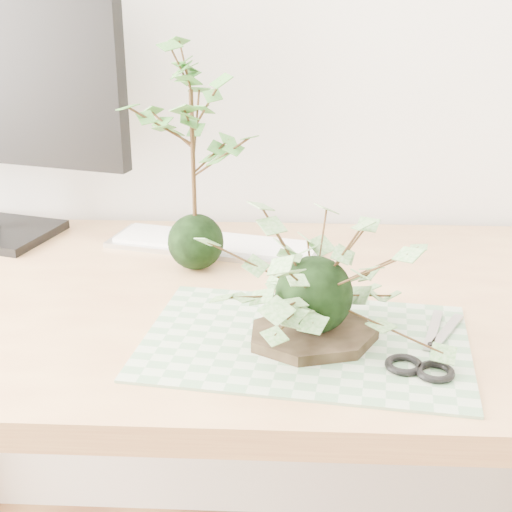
% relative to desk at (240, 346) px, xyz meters
% --- Properties ---
extents(desk, '(1.60, 0.70, 0.74)m').
position_rel_desk_xyz_m(desk, '(0.00, 0.00, 0.00)').
color(desk, tan).
rests_on(desk, ground_plane).
extents(cutting_mat, '(0.46, 0.34, 0.00)m').
position_rel_desk_xyz_m(cutting_mat, '(0.10, -0.15, 0.09)').
color(cutting_mat, '#618E66').
rests_on(cutting_mat, desk).
extents(stone_dish, '(0.22, 0.22, 0.01)m').
position_rel_desk_xyz_m(stone_dish, '(0.11, -0.15, 0.10)').
color(stone_dish, black).
rests_on(stone_dish, cutting_mat).
extents(ivy_kokedama, '(0.34, 0.34, 0.20)m').
position_rel_desk_xyz_m(ivy_kokedama, '(0.11, -0.15, 0.21)').
color(ivy_kokedama, black).
rests_on(ivy_kokedama, stone_dish).
extents(maple_kokedama, '(0.26, 0.26, 0.39)m').
position_rel_desk_xyz_m(maple_kokedama, '(-0.08, 0.11, 0.36)').
color(maple_kokedama, black).
rests_on(maple_kokedama, desk).
extents(keyboard, '(0.41, 0.21, 0.02)m').
position_rel_desk_xyz_m(keyboard, '(-0.06, 0.20, 0.10)').
color(keyboard, '#B9B9BA').
rests_on(keyboard, desk).
extents(scissors, '(0.10, 0.20, 0.01)m').
position_rel_desk_xyz_m(scissors, '(0.26, -0.20, 0.10)').
color(scissors, gray).
rests_on(scissors, cutting_mat).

